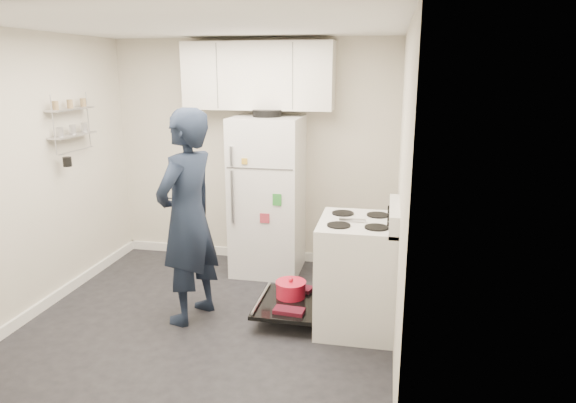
% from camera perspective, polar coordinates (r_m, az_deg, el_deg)
% --- Properties ---
extents(room, '(3.21, 3.21, 2.51)m').
position_cam_1_polar(room, '(4.38, -9.36, 1.62)').
color(room, black).
rests_on(room, ground).
extents(electric_range, '(0.66, 0.76, 1.10)m').
position_cam_1_polar(electric_range, '(4.46, 7.52, -8.06)').
color(electric_range, silver).
rests_on(electric_range, ground).
extents(open_oven_door, '(0.55, 0.72, 0.22)m').
position_cam_1_polar(open_oven_door, '(4.68, 0.15, -10.57)').
color(open_oven_door, black).
rests_on(open_oven_door, ground).
extents(refrigerator, '(0.72, 0.74, 1.76)m').
position_cam_1_polar(refrigerator, '(5.53, -2.25, 0.70)').
color(refrigerator, white).
rests_on(refrigerator, ground).
extents(upper_cabinets, '(1.60, 0.33, 0.70)m').
position_cam_1_polar(upper_cabinets, '(5.57, -3.32, 13.76)').
color(upper_cabinets, silver).
rests_on(upper_cabinets, room).
extents(wall_shelf_rack, '(0.14, 0.60, 0.61)m').
position_cam_1_polar(wall_shelf_rack, '(5.40, -22.95, 8.12)').
color(wall_shelf_rack, '#B2B2B7').
rests_on(wall_shelf_rack, room).
extents(person, '(0.62, 0.78, 1.87)m').
position_cam_1_polar(person, '(4.49, -11.10, -1.76)').
color(person, black).
rests_on(person, ground).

